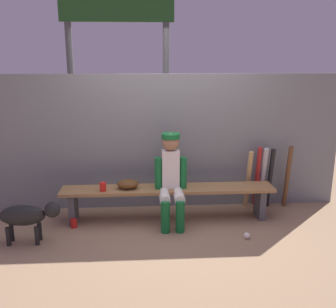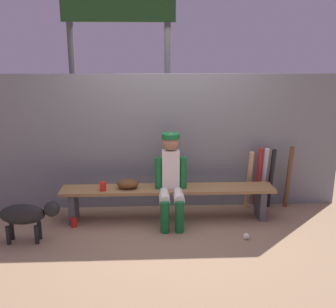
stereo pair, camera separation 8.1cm
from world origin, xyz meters
name	(u,v)px [view 2 (the right image)]	position (x,y,z in m)	size (l,w,h in m)	color
ground_plane	(168,219)	(0.00, 0.00, 0.00)	(30.00, 30.00, 0.00)	#937556
chainlink_fence	(166,142)	(0.00, 0.47, 0.93)	(4.86, 0.03, 1.87)	slate
dugout_bench	(168,194)	(0.00, 0.00, 0.35)	(2.75, 0.36, 0.44)	olive
player_seated	(171,176)	(0.03, -0.11, 0.63)	(0.41, 0.55, 1.16)	silver
baseball_glove	(128,184)	(-0.52, 0.00, 0.50)	(0.28, 0.20, 0.12)	#593819
bat_wood_tan	(249,180)	(1.13, 0.29, 0.43)	(0.06, 0.06, 0.86)	tan
bat_aluminum_red	(258,177)	(1.28, 0.35, 0.44)	(0.06, 0.06, 0.89)	#B22323
bat_aluminum_silver	(264,178)	(1.36, 0.34, 0.45)	(0.06, 0.06, 0.90)	#B7B7BC
bat_aluminum_black	(271,179)	(1.45, 0.31, 0.43)	(0.06, 0.06, 0.87)	black
bat_wood_dark	(288,177)	(1.69, 0.31, 0.45)	(0.06, 0.06, 0.90)	brown
baseball	(246,236)	(0.90, -0.61, 0.04)	(0.07, 0.07, 0.07)	white
cup_on_ground	(74,223)	(-1.20, -0.17, 0.06)	(0.08, 0.08, 0.11)	red
cup_on_bench	(103,186)	(-0.83, -0.07, 0.50)	(0.08, 0.08, 0.11)	red
scoreboard	(122,19)	(-0.62, 1.31, 2.62)	(1.96, 0.27, 3.78)	#3F3F42
dog	(27,215)	(-1.64, -0.55, 0.34)	(0.84, 0.20, 0.49)	black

